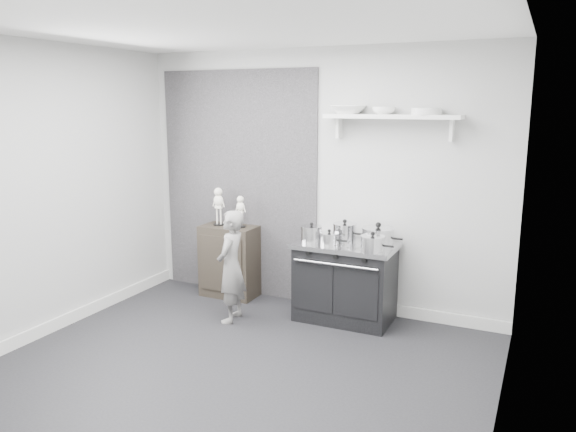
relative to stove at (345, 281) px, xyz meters
The scene contains 16 objects.
ground 1.59m from the stove, 106.56° to the right, with size 4.00×4.00×0.00m, color black.
room_shell 1.89m from the stove, 111.69° to the right, with size 4.02×3.62×2.71m.
wall_shelf 1.66m from the stove, 29.10° to the left, with size 1.30×0.26×0.24m.
stove is the anchor object (origin of this frame).
side_cabinet 1.42m from the stove, behind, with size 0.62×0.36×0.80m, color black.
child 1.14m from the stove, 153.31° to the right, with size 0.41×0.27×1.12m, color slate.
pot_front_left 0.58m from the stove, 162.23° to the right, with size 0.30×0.21×0.20m.
pot_back_left 0.49m from the stove, 116.29° to the left, with size 0.33×0.24×0.22m.
pot_back_right 0.57m from the stove, 15.83° to the left, with size 0.40×0.32×0.22m.
pot_front_right 0.61m from the stove, 31.15° to the right, with size 0.31×0.23×0.19m.
pot_front_center 0.49m from the stove, 135.49° to the right, with size 0.28×0.19×0.15m.
skeleton_full 1.68m from the stove, behind, with size 0.14×0.09×0.49m, color white, non-canonical shape.
skeleton_torso 1.41m from the stove, behind, with size 0.11×0.07×0.40m, color white, non-canonical shape.
bowl_large 1.69m from the stove, 110.56° to the left, with size 0.34×0.34×0.08m, color white.
bowl_small 1.71m from the stove, 34.53° to the left, with size 0.22×0.22×0.07m, color white.
plate_stack 1.82m from the stove, 15.85° to the left, with size 0.28×0.28×0.06m, color silver.
Camera 1 is at (2.19, -3.61, 2.15)m, focal length 35.00 mm.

